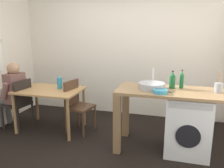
% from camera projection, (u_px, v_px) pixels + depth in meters
% --- Properties ---
extents(ground_plane, '(5.46, 5.46, 0.00)m').
position_uv_depth(ground_plane, '(95.00, 152.00, 3.35)').
color(ground_plane, black).
extents(wall_back, '(4.60, 0.10, 2.70)m').
position_uv_depth(wall_back, '(122.00, 50.00, 4.68)').
color(wall_back, silver).
rests_on(wall_back, ground_plane).
extents(dining_table, '(1.10, 0.76, 0.74)m').
position_uv_depth(dining_table, '(50.00, 95.00, 3.99)').
color(dining_table, tan).
rests_on(dining_table, ground_plane).
extents(chair_person_seat, '(0.45, 0.45, 0.90)m').
position_uv_depth(chair_person_seat, '(20.00, 101.00, 4.06)').
color(chair_person_seat, black).
rests_on(chair_person_seat, ground_plane).
extents(chair_opposite, '(0.48, 0.48, 0.90)m').
position_uv_depth(chair_opposite, '(77.00, 103.00, 3.96)').
color(chair_opposite, '#4C3323').
rests_on(chair_opposite, ground_plane).
extents(seated_person, '(0.53, 0.53, 1.20)m').
position_uv_depth(seated_person, '(12.00, 92.00, 4.08)').
color(seated_person, '#595651').
rests_on(seated_person, ground_plane).
extents(kitchen_counter, '(1.50, 0.68, 0.92)m').
position_uv_depth(kitchen_counter, '(155.00, 100.00, 3.31)').
color(kitchen_counter, olive).
rests_on(kitchen_counter, ground_plane).
extents(washing_machine, '(0.60, 0.61, 0.86)m').
position_uv_depth(washing_machine, '(187.00, 124.00, 3.27)').
color(washing_machine, silver).
rests_on(washing_machine, ground_plane).
extents(sink_basin, '(0.38, 0.38, 0.09)m').
position_uv_depth(sink_basin, '(152.00, 86.00, 3.28)').
color(sink_basin, '#9EA0A5').
rests_on(sink_basin, kitchen_counter).
extents(tap, '(0.02, 0.02, 0.28)m').
position_uv_depth(tap, '(153.00, 77.00, 3.43)').
color(tap, '#B2B2B7').
rests_on(tap, kitchen_counter).
extents(bottle_tall_green, '(0.08, 0.08, 0.26)m').
position_uv_depth(bottle_tall_green, '(172.00, 80.00, 3.30)').
color(bottle_tall_green, '#19592D').
rests_on(bottle_tall_green, kitchen_counter).
extents(bottle_squat_brown, '(0.06, 0.06, 0.27)m').
position_uv_depth(bottle_squat_brown, '(182.00, 80.00, 3.30)').
color(bottle_squat_brown, '#19592D').
rests_on(bottle_squat_brown, kitchen_counter).
extents(mixing_bowl, '(0.19, 0.19, 0.05)m').
position_uv_depth(mixing_bowl, '(160.00, 91.00, 3.06)').
color(mixing_bowl, teal).
rests_on(mixing_bowl, kitchen_counter).
extents(utensil_crock, '(0.11, 0.11, 0.30)m').
position_uv_depth(utensil_crock, '(219.00, 87.00, 3.09)').
color(utensil_crock, gray).
rests_on(utensil_crock, kitchen_counter).
extents(vase, '(0.09, 0.09, 0.20)m').
position_uv_depth(vase, '(60.00, 83.00, 4.00)').
color(vase, teal).
rests_on(vase, dining_table).
extents(scissors, '(0.15, 0.06, 0.01)m').
position_uv_depth(scissors, '(166.00, 91.00, 3.14)').
color(scissors, '#B2B2B7').
rests_on(scissors, kitchen_counter).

